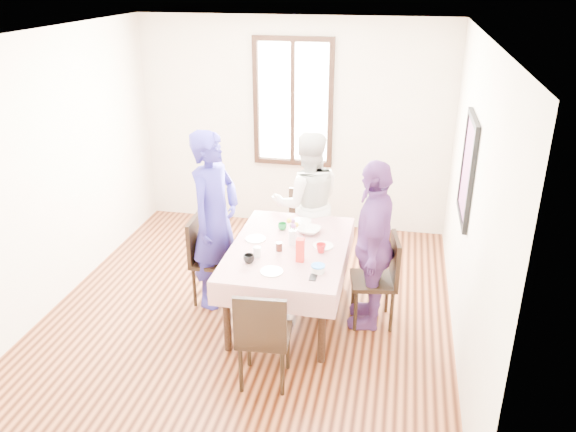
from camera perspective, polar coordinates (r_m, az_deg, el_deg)
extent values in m
plane|color=black|center=(5.93, -3.74, -9.30)|extent=(4.50, 4.50, 0.00)
plane|color=beige|center=(7.42, 0.53, 8.98)|extent=(4.00, 0.00, 4.00)
plane|color=beige|center=(5.19, 17.72, 1.34)|extent=(0.00, 4.50, 4.50)
cube|color=black|center=(7.33, 0.50, 11.21)|extent=(1.02, 0.06, 1.62)
cube|color=white|center=(7.34, 0.52, 11.23)|extent=(0.90, 0.02, 1.50)
cube|color=red|center=(5.40, 17.50, 4.50)|extent=(0.04, 0.76, 0.96)
cube|color=black|center=(5.66, 0.10, -6.55)|extent=(0.98, 1.48, 0.75)
cube|color=#63080F|center=(5.48, 0.10, -3.10)|extent=(1.10, 1.60, 0.01)
cube|color=black|center=(5.93, -7.39, -4.38)|extent=(0.44, 0.44, 0.91)
cube|color=black|center=(5.58, 8.48, -6.37)|extent=(0.48, 0.48, 0.91)
cube|color=black|center=(6.51, 1.88, -1.54)|extent=(0.48, 0.48, 0.91)
cube|color=black|center=(4.78, -2.36, -11.70)|extent=(0.45, 0.45, 0.91)
imported|color=navy|center=(5.73, -7.42, -0.37)|extent=(0.61, 0.76, 1.82)
imported|color=beige|center=(6.35, 1.89, 1.34)|extent=(0.94, 0.83, 1.63)
imported|color=#5D3172|center=(5.40, 8.49, -2.88)|extent=(0.41, 0.98, 1.66)
imported|color=black|center=(5.17, -3.92, -4.28)|extent=(0.11, 0.11, 0.08)
imported|color=red|center=(5.35, 3.31, -3.22)|extent=(0.13, 0.13, 0.09)
imported|color=#0C7226|center=(5.80, -0.57, -1.04)|extent=(0.10, 0.10, 0.07)
imported|color=white|center=(5.74, 2.11, -1.44)|extent=(0.26, 0.26, 0.06)
cube|color=red|center=(5.16, 1.22, -3.42)|extent=(0.07, 0.07, 0.22)
cylinder|color=white|center=(5.02, 3.01, -5.32)|extent=(0.12, 0.12, 0.06)
cylinder|color=black|center=(5.37, -0.90, -3.08)|extent=(0.06, 0.06, 0.09)
cylinder|color=silver|center=(5.27, -3.12, -3.58)|extent=(0.07, 0.07, 0.10)
cube|color=black|center=(4.94, 2.52, -6.12)|extent=(0.06, 0.12, 0.01)
cylinder|color=silver|center=(5.48, 0.46, -2.13)|extent=(0.07, 0.07, 0.15)
cylinder|color=white|center=(5.62, -3.26, -2.29)|extent=(0.20, 0.20, 0.01)
cylinder|color=white|center=(5.48, 3.53, -2.98)|extent=(0.20, 0.20, 0.01)
cylinder|color=white|center=(6.00, 1.41, -0.52)|extent=(0.20, 0.20, 0.01)
cylinder|color=white|center=(5.03, -1.64, -5.55)|extent=(0.20, 0.20, 0.01)
cylinder|color=blue|center=(5.00, 3.02, -4.97)|extent=(0.12, 0.12, 0.01)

